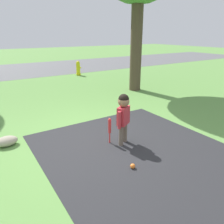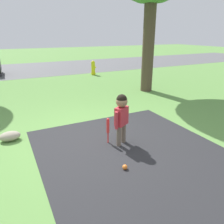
{
  "view_description": "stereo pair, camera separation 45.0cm",
  "coord_description": "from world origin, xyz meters",
  "views": [
    {
      "loc": [
        -1.95,
        -3.58,
        2.09
      ],
      "look_at": [
        0.36,
        -0.02,
        0.55
      ],
      "focal_mm": 35.0,
      "sensor_mm": 36.0,
      "label": 1
    },
    {
      "loc": [
        -1.56,
        -3.8,
        2.09
      ],
      "look_at": [
        0.36,
        -0.02,
        0.55
      ],
      "focal_mm": 35.0,
      "sensor_mm": 36.0,
      "label": 2
    }
  ],
  "objects": [
    {
      "name": "ground_plane",
      "position": [
        0.0,
        0.0,
        0.0
      ],
      "size": [
        60.0,
        60.0,
        0.0
      ],
      "primitive_type": "plane",
      "color": "#5B8C42"
    },
    {
      "name": "driveway_strip",
      "position": [
        0.39,
        -2.5,
        0.0
      ],
      "size": [
        3.31,
        7.0,
        0.01
      ],
      "color": "#262628",
      "rests_on": "ground"
    },
    {
      "name": "street_strip",
      "position": [
        0.0,
        10.4,
        0.0
      ],
      "size": [
        40.0,
        6.0,
        0.01
      ],
      "color": "#59595B",
      "rests_on": "ground"
    },
    {
      "name": "child",
      "position": [
        0.36,
        -0.42,
        0.66
      ],
      "size": [
        0.37,
        0.27,
        1.02
      ],
      "rotation": [
        0.0,
        0.0,
        0.52
      ],
      "color": "#6B5B4C",
      "rests_on": "ground"
    },
    {
      "name": "baseball_bat",
      "position": [
        0.15,
        -0.26,
        0.34
      ],
      "size": [
        0.06,
        0.06,
        0.53
      ],
      "color": "red",
      "rests_on": "ground"
    },
    {
      "name": "sports_ball",
      "position": [
        -0.01,
        -1.21,
        0.04
      ],
      "size": [
        0.08,
        0.08,
        0.08
      ],
      "color": "orange",
      "rests_on": "ground"
    },
    {
      "name": "fire_hydrant",
      "position": [
        2.76,
        6.88,
        0.36
      ],
      "size": [
        0.28,
        0.25,
        0.73
      ],
      "color": "yellow",
      "rests_on": "ground"
    },
    {
      "name": "edging_rock",
      "position": [
        -1.61,
        0.74,
        0.09
      ],
      "size": [
        0.41,
        0.28,
        0.19
      ],
      "color": "#9E937F",
      "rests_on": "ground"
    }
  ]
}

